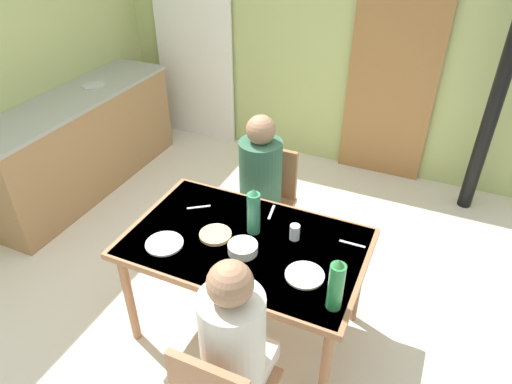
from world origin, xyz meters
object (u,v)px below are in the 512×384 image
person_far_diner (260,175)px  water_bottle_green_near (336,285)px  dining_table (246,251)px  kitchen_counter (80,143)px  person_near_diner (234,335)px  chair_far_diner (267,198)px  serving_bowl_center (243,248)px  water_bottle_green_far (254,212)px

person_far_diner → water_bottle_green_near: person_far_diner is taller
dining_table → kitchen_counter: bearing=156.0°
person_near_diner → person_far_diner: 1.37m
dining_table → water_bottle_green_near: 0.70m
dining_table → chair_far_diner: bearing=103.9°
chair_far_diner → water_bottle_green_near: (0.80, -1.05, 0.39)m
person_near_diner → serving_bowl_center: bearing=111.6°
kitchen_counter → chair_far_diner: size_ratio=2.41×
kitchen_counter → person_near_diner: size_ratio=2.73×
person_near_diner → serving_bowl_center: size_ratio=4.53×
kitchen_counter → water_bottle_green_near: 3.05m
dining_table → serving_bowl_center: (0.03, -0.09, 0.10)m
person_near_diner → serving_bowl_center: person_near_diner is taller
water_bottle_green_near → serving_bowl_center: water_bottle_green_near is taller
person_near_diner → person_far_diner: same height
chair_far_diner → dining_table: bearing=103.9°
dining_table → water_bottle_green_far: (0.01, 0.10, 0.22)m
water_bottle_green_near → dining_table: bearing=155.9°
water_bottle_green_near → water_bottle_green_far: size_ratio=1.01×
chair_far_diner → water_bottle_green_near: size_ratio=2.86×
person_near_diner → person_far_diner: size_ratio=1.00×
person_near_diner → water_bottle_green_near: person_near_diner is taller
person_far_diner → serving_bowl_center: person_far_diner is taller
person_far_diner → water_bottle_green_far: bearing=110.2°
person_far_diner → water_bottle_green_far: 0.59m
kitchen_counter → water_bottle_green_near: bearing=-24.1°
chair_far_diner → kitchen_counter: bearing=-5.1°
chair_far_diner → person_near_diner: person_near_diner is taller
water_bottle_green_near → person_far_diner: bearing=130.9°
kitchen_counter → serving_bowl_center: kitchen_counter is taller
dining_table → person_near_diner: (0.25, -0.65, 0.11)m
kitchen_counter → person_near_diner: 2.91m
kitchen_counter → water_bottle_green_near: water_bottle_green_near is taller
kitchen_counter → chair_far_diner: (1.96, -0.18, 0.05)m
chair_far_diner → water_bottle_green_near: 1.38m
person_near_diner → serving_bowl_center: (-0.22, 0.56, -0.01)m
water_bottle_green_near → water_bottle_green_far: 0.70m
chair_far_diner → serving_bowl_center: size_ratio=5.12×
serving_bowl_center → person_far_diner: bearing=106.7°
chair_far_diner → person_far_diner: 0.31m
person_far_diner → serving_bowl_center: size_ratio=4.53×
chair_far_diner → water_bottle_green_near: water_bottle_green_near is taller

